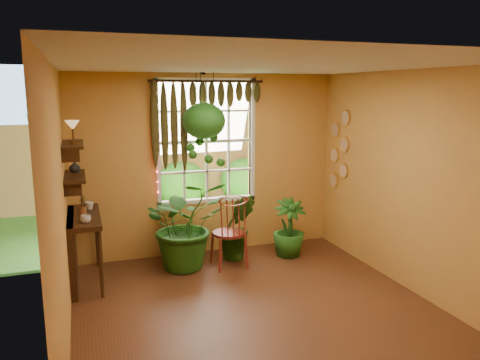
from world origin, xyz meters
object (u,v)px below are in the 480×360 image
object	(u,v)px
windsor_chair	(230,242)
hanging_basket	(204,127)
counter_ledge	(76,242)
potted_plant_mid	(237,227)
potted_plant_left	(186,224)

from	to	relation	value
windsor_chair	hanging_basket	size ratio (longest dim) A/B	0.91
windsor_chair	hanging_basket	xyz separation A→B (m)	(-0.24, 0.43, 1.59)
counter_ledge	windsor_chair	distance (m)	2.04
counter_ledge	hanging_basket	world-z (taller)	hanging_basket
counter_ledge	hanging_basket	xyz separation A→B (m)	(1.79, 0.34, 1.39)
windsor_chair	potted_plant_mid	world-z (taller)	windsor_chair
windsor_chair	hanging_basket	world-z (taller)	hanging_basket
counter_ledge	potted_plant_left	distance (m)	1.44
windsor_chair	hanging_basket	bearing A→B (deg)	117.93
potted_plant_mid	hanging_basket	world-z (taller)	hanging_basket
counter_ledge	windsor_chair	bearing A→B (deg)	-2.44
potted_plant_mid	hanging_basket	distance (m)	1.52
potted_plant_left	potted_plant_mid	world-z (taller)	potted_plant_left
counter_ledge	hanging_basket	bearing A→B (deg)	10.77
potted_plant_left	hanging_basket	world-z (taller)	hanging_basket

